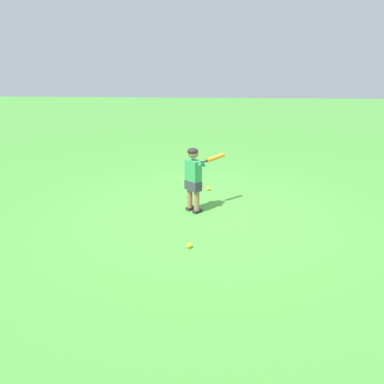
# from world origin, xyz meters

# --- Properties ---
(ground_plane) EXTENTS (40.00, 40.00, 0.00)m
(ground_plane) POSITION_xyz_m (0.00, 0.00, 0.00)
(ground_plane) COLOR #479338
(child_batter) EXTENTS (0.66, 0.61, 1.08)m
(child_batter) POSITION_xyz_m (0.21, -0.06, 0.65)
(child_batter) COLOR #232328
(child_batter) RESTS_ON ground
(play_ball_far_right) EXTENTS (0.07, 0.07, 0.07)m
(play_ball_far_right) POSITION_xyz_m (0.20, 1.23, 0.04)
(play_ball_far_right) COLOR yellow
(play_ball_far_right) RESTS_ON ground
(play_ball_behind_batter) EXTENTS (0.08, 0.08, 0.08)m
(play_ball_behind_batter) POSITION_xyz_m (0.01, -1.11, 0.04)
(play_ball_behind_batter) COLOR yellow
(play_ball_behind_batter) RESTS_ON ground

